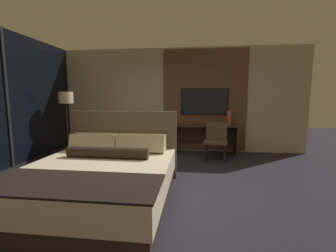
{
  "coord_description": "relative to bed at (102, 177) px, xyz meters",
  "views": [
    {
      "loc": [
        0.68,
        -3.6,
        1.48
      ],
      "look_at": [
        0.14,
        0.83,
        0.91
      ],
      "focal_mm": 24.0,
      "sensor_mm": 36.0,
      "label": 1
    }
  ],
  "objects": [
    {
      "name": "desk_chair",
      "position": [
        1.82,
        2.37,
        0.19
      ],
      "size": [
        0.6,
        0.6,
        0.89
      ],
      "rotation": [
        0.0,
        0.0,
        -0.16
      ],
      "color": "#4C3D2D",
      "rests_on": "ground_plane"
    },
    {
      "name": "vase_tall",
      "position": [
        2.18,
        2.87,
        0.61
      ],
      "size": [
        0.11,
        0.11,
        0.38
      ],
      "color": "#B2563D",
      "rests_on": "desk"
    },
    {
      "name": "desk",
      "position": [
        1.57,
        2.96,
        0.18
      ],
      "size": [
        1.73,
        0.47,
        0.76
      ],
      "color": "#422D1E",
      "rests_on": "ground_plane"
    },
    {
      "name": "wall_left_window",
      "position": [
        -2.36,
        1.02,
        0.99
      ],
      "size": [
        0.06,
        6.0,
        2.8
      ],
      "color": "black",
      "rests_on": "ground_plane"
    },
    {
      "name": "ground_plane",
      "position": [
        0.64,
        0.62,
        -0.34
      ],
      "size": [
        16.0,
        16.0,
        0.0
      ],
      "primitive_type": "plane",
      "color": "#28232D"
    },
    {
      "name": "tv",
      "position": [
        1.57,
        3.14,
        1.02
      ],
      "size": [
        1.25,
        0.04,
        0.7
      ],
      "color": "black"
    },
    {
      "name": "floor_lamp",
      "position": [
        -1.82,
        2.19,
        1.01
      ],
      "size": [
        0.34,
        0.34,
        1.61
      ],
      "color": "#282623",
      "rests_on": "ground_plane"
    },
    {
      "name": "wall_back_tv_panel",
      "position": [
        0.76,
        3.22,
        1.06
      ],
      "size": [
        7.2,
        0.09,
        2.8
      ],
      "color": "#BCAD8E",
      "rests_on": "ground_plane"
    },
    {
      "name": "bed",
      "position": [
        0.0,
        0.0,
        0.0
      ],
      "size": [
        1.98,
        2.26,
        1.23
      ],
      "color": "#33281E",
      "rests_on": "ground_plane"
    }
  ]
}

